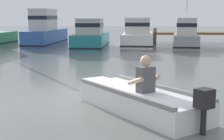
{
  "coord_description": "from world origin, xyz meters",
  "views": [
    {
      "loc": [
        0.84,
        -7.59,
        1.95
      ],
      "look_at": [
        0.64,
        1.13,
        0.55
      ],
      "focal_mm": 53.58,
      "sensor_mm": 36.0,
      "label": 1
    }
  ],
  "objects_px": {
    "moored_boat_teal": "(91,37)",
    "moored_boat_white": "(138,35)",
    "moored_boat_grey": "(186,36)",
    "moored_boat_blue": "(45,32)",
    "rowboat_with_person": "(139,99)"
  },
  "relations": [
    {
      "from": "rowboat_with_person",
      "to": "moored_boat_grey",
      "type": "distance_m",
      "value": 15.53
    },
    {
      "from": "moored_boat_blue",
      "to": "moored_boat_teal",
      "type": "height_order",
      "value": "moored_boat_blue"
    },
    {
      "from": "moored_boat_grey",
      "to": "moored_boat_white",
      "type": "bearing_deg",
      "value": 164.44
    },
    {
      "from": "moored_boat_blue",
      "to": "moored_boat_grey",
      "type": "bearing_deg",
      "value": -6.07
    },
    {
      "from": "moored_boat_teal",
      "to": "moored_boat_white",
      "type": "height_order",
      "value": "moored_boat_white"
    },
    {
      "from": "moored_boat_teal",
      "to": "moored_boat_white",
      "type": "relative_size",
      "value": 0.89
    },
    {
      "from": "moored_boat_blue",
      "to": "moored_boat_grey",
      "type": "relative_size",
      "value": 1.23
    },
    {
      "from": "rowboat_with_person",
      "to": "moored_boat_blue",
      "type": "relative_size",
      "value": 0.54
    },
    {
      "from": "moored_boat_blue",
      "to": "moored_boat_grey",
      "type": "height_order",
      "value": "moored_boat_grey"
    },
    {
      "from": "moored_boat_blue",
      "to": "moored_boat_white",
      "type": "height_order",
      "value": "moored_boat_blue"
    },
    {
      "from": "moored_boat_teal",
      "to": "moored_boat_grey",
      "type": "height_order",
      "value": "moored_boat_grey"
    },
    {
      "from": "moored_boat_white",
      "to": "moored_boat_grey",
      "type": "xyz_separation_m",
      "value": [
        3.04,
        -0.85,
        0.0
      ]
    },
    {
      "from": "moored_boat_teal",
      "to": "moored_boat_grey",
      "type": "relative_size",
      "value": 0.97
    },
    {
      "from": "rowboat_with_person",
      "to": "moored_boat_blue",
      "type": "height_order",
      "value": "moored_boat_blue"
    },
    {
      "from": "moored_boat_white",
      "to": "moored_boat_teal",
      "type": "bearing_deg",
      "value": -150.45
    }
  ]
}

